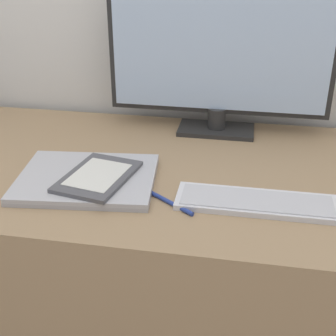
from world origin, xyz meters
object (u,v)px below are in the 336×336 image
(pen, at_px, (167,201))
(keyboard, at_px, (256,202))
(laptop, at_px, (87,179))
(monitor, at_px, (220,54))
(ereader, at_px, (98,176))

(pen, bearing_deg, keyboard, 7.52)
(keyboard, xyz_separation_m, laptop, (-0.37, 0.03, 0.00))
(monitor, relative_size, pen, 4.88)
(monitor, bearing_deg, keyboard, -73.23)
(ereader, distance_m, pen, 0.17)
(monitor, relative_size, keyboard, 1.80)
(ereader, bearing_deg, monitor, 57.27)
(ereader, bearing_deg, keyboard, -3.69)
(laptop, xyz_separation_m, pen, (0.19, -0.06, -0.00))
(keyboard, xyz_separation_m, pen, (-0.18, -0.02, -0.00))
(keyboard, bearing_deg, laptop, 175.02)
(keyboard, bearing_deg, ereader, 176.31)
(ereader, xyz_separation_m, pen, (0.16, -0.05, -0.02))
(ereader, relative_size, pen, 1.75)
(pen, bearing_deg, laptop, 163.67)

